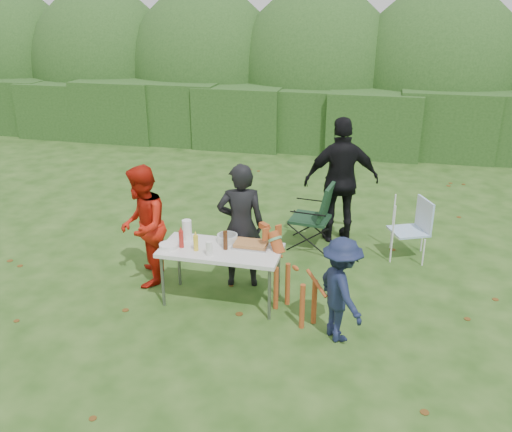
% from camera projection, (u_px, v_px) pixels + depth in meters
% --- Properties ---
extents(ground, '(80.00, 80.00, 0.00)m').
position_uv_depth(ground, '(209.00, 305.00, 6.86)').
color(ground, '#1E4211').
extents(hedge_row, '(22.00, 1.40, 1.70)m').
position_uv_depth(hedge_row, '(306.00, 116.00, 13.76)').
color(hedge_row, '#23471C').
rests_on(hedge_row, ground).
extents(shrub_backdrop, '(20.00, 2.60, 3.20)m').
position_uv_depth(shrub_backdrop, '(316.00, 77.00, 14.92)').
color(shrub_backdrop, '#3D6628').
rests_on(shrub_backdrop, ground).
extents(folding_table, '(1.50, 0.70, 0.74)m').
position_uv_depth(folding_table, '(221.00, 252.00, 6.72)').
color(folding_table, silver).
rests_on(folding_table, ground).
extents(person_cook, '(0.71, 0.56, 1.70)m').
position_uv_depth(person_cook, '(241.00, 226.00, 7.08)').
color(person_cook, black).
rests_on(person_cook, ground).
extents(person_red_jacket, '(0.83, 0.94, 1.64)m').
position_uv_depth(person_red_jacket, '(143.00, 226.00, 7.14)').
color(person_red_jacket, '#B81B0C').
rests_on(person_red_jacket, ground).
extents(person_black_puffy, '(1.25, 0.81, 1.98)m').
position_uv_depth(person_black_puffy, '(341.00, 181.00, 8.39)').
color(person_black_puffy, black).
rests_on(person_black_puffy, ground).
extents(child, '(0.82, 0.92, 1.23)m').
position_uv_depth(child, '(341.00, 290.00, 5.99)').
color(child, '#171F3E').
rests_on(child, ground).
extents(dog, '(1.05, 1.01, 0.99)m').
position_uv_depth(dog, '(295.00, 280.00, 6.47)').
color(dog, '#A2471E').
rests_on(dog, ground).
extents(camping_chair, '(0.73, 0.73, 1.05)m').
position_uv_depth(camping_chair, '(310.00, 215.00, 8.32)').
color(camping_chair, '#173620').
rests_on(camping_chair, ground).
extents(lawn_chair, '(0.71, 0.71, 0.91)m').
position_uv_depth(lawn_chair, '(409.00, 229.00, 8.00)').
color(lawn_chair, '#589CDC').
rests_on(lawn_chair, ground).
extents(food_tray, '(0.45, 0.30, 0.02)m').
position_uv_depth(food_tray, '(251.00, 246.00, 6.75)').
color(food_tray, '#B7B7BA').
rests_on(food_tray, folding_table).
extents(focaccia_bread, '(0.40, 0.26, 0.04)m').
position_uv_depth(focaccia_bread, '(251.00, 243.00, 6.74)').
color(focaccia_bread, '#BA7A41').
rests_on(focaccia_bread, food_tray).
extents(mustard_bottle, '(0.06, 0.06, 0.20)m').
position_uv_depth(mustard_bottle, '(196.00, 243.00, 6.61)').
color(mustard_bottle, yellow).
rests_on(mustard_bottle, folding_table).
extents(ketchup_bottle, '(0.06, 0.06, 0.22)m').
position_uv_depth(ketchup_bottle, '(181.00, 239.00, 6.69)').
color(ketchup_bottle, '#AC211B').
rests_on(ketchup_bottle, folding_table).
extents(beer_bottle, '(0.06, 0.06, 0.24)m').
position_uv_depth(beer_bottle, '(225.00, 240.00, 6.63)').
color(beer_bottle, '#47230F').
rests_on(beer_bottle, folding_table).
extents(paper_towel_roll, '(0.12, 0.12, 0.26)m').
position_uv_depth(paper_towel_roll, '(187.00, 230.00, 6.91)').
color(paper_towel_roll, white).
rests_on(paper_towel_roll, folding_table).
extents(cup_stack, '(0.08, 0.08, 0.18)m').
position_uv_depth(cup_stack, '(209.00, 248.00, 6.49)').
color(cup_stack, white).
rests_on(cup_stack, folding_table).
extents(pasta_bowl, '(0.26, 0.26, 0.10)m').
position_uv_depth(pasta_bowl, '(227.00, 238.00, 6.86)').
color(pasta_bowl, silver).
rests_on(pasta_bowl, folding_table).
extents(plate_stack, '(0.24, 0.24, 0.05)m').
position_uv_depth(plate_stack, '(169.00, 246.00, 6.71)').
color(plate_stack, white).
rests_on(plate_stack, folding_table).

